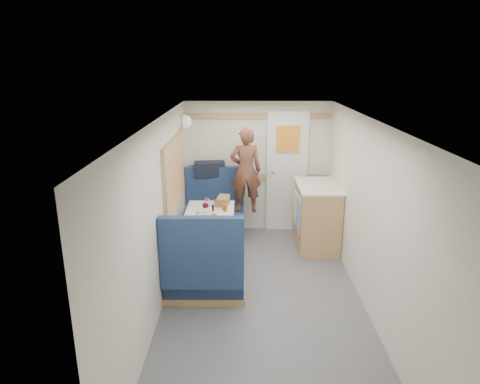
{
  "coord_description": "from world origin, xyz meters",
  "views": [
    {
      "loc": [
        -0.23,
        -4.14,
        2.56
      ],
      "look_at": [
        -0.26,
        0.9,
        1.02
      ],
      "focal_mm": 32.0,
      "sensor_mm": 36.0,
      "label": 1
    }
  ],
  "objects_px": {
    "dome_light": "(185,122)",
    "beer_glass": "(225,208)",
    "bench_near": "(205,274)",
    "orange_fruit": "(214,216)",
    "tray": "(215,214)",
    "bread_loaf": "(223,201)",
    "dinette_table": "(210,223)",
    "bench_far": "(214,219)",
    "salt_grinder": "(211,211)",
    "wine_glass": "(205,206)",
    "tumbler_mid": "(207,203)",
    "tumbler_left": "(198,217)",
    "tumbler_right": "(217,202)",
    "cheese_block": "(209,215)",
    "galley_counter": "(316,216)",
    "duffel_bag": "(210,169)",
    "person": "(246,170)",
    "pepper_grinder": "(213,209)"
  },
  "relations": [
    {
      "from": "pepper_grinder",
      "to": "bench_near",
      "type": "bearing_deg",
      "value": -92.89
    },
    {
      "from": "salt_grinder",
      "to": "tumbler_left",
      "type": "bearing_deg",
      "value": -119.42
    },
    {
      "from": "salt_grinder",
      "to": "bread_loaf",
      "type": "height_order",
      "value": "bread_loaf"
    },
    {
      "from": "tray",
      "to": "bread_loaf",
      "type": "height_order",
      "value": "bread_loaf"
    },
    {
      "from": "bench_near",
      "to": "tumbler_right",
      "type": "xyz_separation_m",
      "value": [
        0.08,
        1.1,
        0.47
      ]
    },
    {
      "from": "dinette_table",
      "to": "bench_far",
      "type": "height_order",
      "value": "bench_far"
    },
    {
      "from": "cheese_block",
      "to": "wine_glass",
      "type": "relative_size",
      "value": 0.58
    },
    {
      "from": "dome_light",
      "to": "tumbler_right",
      "type": "xyz_separation_m",
      "value": [
        0.47,
        -0.62,
        -0.98
      ]
    },
    {
      "from": "cheese_block",
      "to": "tumbler_left",
      "type": "relative_size",
      "value": 0.98
    },
    {
      "from": "tray",
      "to": "cheese_block",
      "type": "distance_m",
      "value": 0.14
    },
    {
      "from": "person",
      "to": "galley_counter",
      "type": "bearing_deg",
      "value": 163.39
    },
    {
      "from": "bread_loaf",
      "to": "dinette_table",
      "type": "bearing_deg",
      "value": -119.57
    },
    {
      "from": "cheese_block",
      "to": "wine_glass",
      "type": "bearing_deg",
      "value": 116.45
    },
    {
      "from": "orange_fruit",
      "to": "tumbler_left",
      "type": "relative_size",
      "value": 0.71
    },
    {
      "from": "salt_grinder",
      "to": "person",
      "type": "bearing_deg",
      "value": 62.62
    },
    {
      "from": "beer_glass",
      "to": "tumbler_right",
      "type": "bearing_deg",
      "value": 118.02
    },
    {
      "from": "bench_near",
      "to": "orange_fruit",
      "type": "relative_size",
      "value": 14.94
    },
    {
      "from": "tumbler_left",
      "to": "bread_loaf",
      "type": "distance_m",
      "value": 0.66
    },
    {
      "from": "duffel_bag",
      "to": "orange_fruit",
      "type": "relative_size",
      "value": 6.38
    },
    {
      "from": "wine_glass",
      "to": "salt_grinder",
      "type": "height_order",
      "value": "wine_glass"
    },
    {
      "from": "dinette_table",
      "to": "bread_loaf",
      "type": "distance_m",
      "value": 0.39
    },
    {
      "from": "wine_glass",
      "to": "dinette_table",
      "type": "bearing_deg",
      "value": 74.18
    },
    {
      "from": "dinette_table",
      "to": "tray",
      "type": "height_order",
      "value": "tray"
    },
    {
      "from": "dome_light",
      "to": "cheese_block",
      "type": "xyz_separation_m",
      "value": [
        0.4,
        -1.08,
        -1.0
      ]
    },
    {
      "from": "cheese_block",
      "to": "bench_far",
      "type": "bearing_deg",
      "value": 90.39
    },
    {
      "from": "bench_far",
      "to": "beer_glass",
      "type": "bearing_deg",
      "value": -77.16
    },
    {
      "from": "beer_glass",
      "to": "bread_loaf",
      "type": "xyz_separation_m",
      "value": [
        -0.03,
        0.27,
        0.01
      ]
    },
    {
      "from": "person",
      "to": "bread_loaf",
      "type": "relative_size",
      "value": 4.65
    },
    {
      "from": "tray",
      "to": "bread_loaf",
      "type": "relative_size",
      "value": 1.2
    },
    {
      "from": "galley_counter",
      "to": "orange_fruit",
      "type": "bearing_deg",
      "value": -148.68
    },
    {
      "from": "galley_counter",
      "to": "cheese_block",
      "type": "bearing_deg",
      "value": -152.01
    },
    {
      "from": "salt_grinder",
      "to": "wine_glass",
      "type": "bearing_deg",
      "value": -136.28
    },
    {
      "from": "bench_near",
      "to": "salt_grinder",
      "type": "height_order",
      "value": "bench_near"
    },
    {
      "from": "beer_glass",
      "to": "orange_fruit",
      "type": "bearing_deg",
      "value": -109.61
    },
    {
      "from": "dome_light",
      "to": "tumbler_mid",
      "type": "height_order",
      "value": "dome_light"
    },
    {
      "from": "dinette_table",
      "to": "tumbler_mid",
      "type": "relative_size",
      "value": 8.19
    },
    {
      "from": "orange_fruit",
      "to": "person",
      "type": "bearing_deg",
      "value": 70.27
    },
    {
      "from": "tumbler_mid",
      "to": "tumbler_right",
      "type": "xyz_separation_m",
      "value": [
        0.13,
        0.03,
        -0.0
      ]
    },
    {
      "from": "orange_fruit",
      "to": "pepper_grinder",
      "type": "height_order",
      "value": "pepper_grinder"
    },
    {
      "from": "duffel_bag",
      "to": "tumbler_left",
      "type": "bearing_deg",
      "value": -98.54
    },
    {
      "from": "tumbler_left",
      "to": "salt_grinder",
      "type": "distance_m",
      "value": 0.27
    },
    {
      "from": "duffel_bag",
      "to": "tray",
      "type": "height_order",
      "value": "duffel_bag"
    },
    {
      "from": "galley_counter",
      "to": "bench_far",
      "type": "bearing_deg",
      "value": 167.9
    },
    {
      "from": "galley_counter",
      "to": "bread_loaf",
      "type": "distance_m",
      "value": 1.37
    },
    {
      "from": "bench_near",
      "to": "galley_counter",
      "type": "distance_m",
      "value": 2.04
    },
    {
      "from": "cheese_block",
      "to": "tumbler_mid",
      "type": "distance_m",
      "value": 0.43
    },
    {
      "from": "tumbler_left",
      "to": "tumbler_right",
      "type": "bearing_deg",
      "value": 70.7
    },
    {
      "from": "tumbler_right",
      "to": "pepper_grinder",
      "type": "xyz_separation_m",
      "value": [
        -0.04,
        -0.25,
        -0.01
      ]
    },
    {
      "from": "dome_light",
      "to": "beer_glass",
      "type": "bearing_deg",
      "value": -54.92
    },
    {
      "from": "bench_far",
      "to": "person",
      "type": "distance_m",
      "value": 0.9
    }
  ]
}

